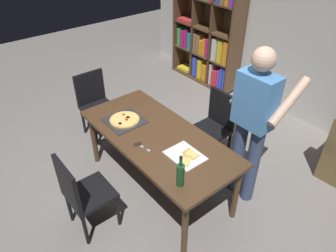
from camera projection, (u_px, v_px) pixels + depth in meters
ground_plane at (158, 185)px, 3.73m from camera, size 12.00×12.00×0.00m
back_wall at (308, 24)px, 4.25m from camera, size 6.40×0.10×2.80m
dining_table at (157, 140)px, 3.33m from camera, size 1.86×0.85×0.75m
chair_near_camera at (81, 192)px, 2.96m from camera, size 0.42×0.42×0.90m
chair_far_side at (216, 123)px, 3.90m from camera, size 0.42×0.42×0.90m
chair_left_end at (95, 101)px, 4.33m from camera, size 0.42×0.42×0.90m
bookshelf at (209, 32)px, 5.44m from camera, size 1.40×0.35×1.95m
person_serving_pizza at (253, 120)px, 3.08m from camera, size 0.55×0.54×1.75m
pepperoni_pizza_on_tray at (125, 120)px, 3.49m from camera, size 0.39×0.39×0.04m
pizza_slices_on_towel at (186, 156)px, 3.00m from camera, size 0.36×0.28×0.03m
wine_bottle at (180, 174)px, 2.65m from camera, size 0.07×0.07×0.32m
kitchen_scissors at (140, 146)px, 3.14m from camera, size 0.20×0.09×0.01m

